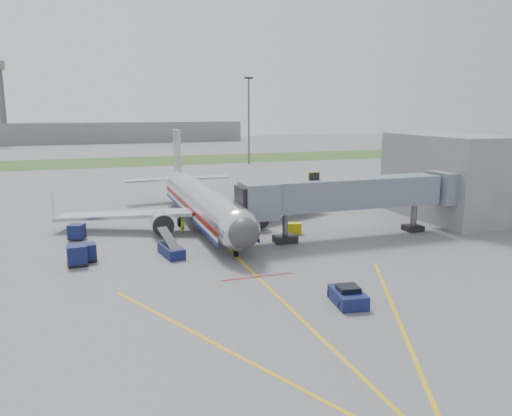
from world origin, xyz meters
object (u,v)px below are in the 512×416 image
object	(u,v)px
airliner	(203,202)
pushback_tug	(348,296)
ramp_worker	(182,226)
belt_loader	(171,250)

from	to	relation	value
airliner	pushback_tug	size ratio (longest dim) A/B	10.70
pushback_tug	airliner	bearing A→B (deg)	98.59
pushback_tug	ramp_worker	distance (m)	24.02
airliner	pushback_tug	distance (m)	26.85
airliner	ramp_worker	distance (m)	4.93
pushback_tug	belt_loader	world-z (taller)	belt_loader
ramp_worker	pushback_tug	bearing A→B (deg)	-111.44
pushback_tug	ramp_worker	size ratio (longest dim) A/B	1.88
airliner	ramp_worker	bearing A→B (deg)	-130.69
pushback_tug	belt_loader	bearing A→B (deg)	121.85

